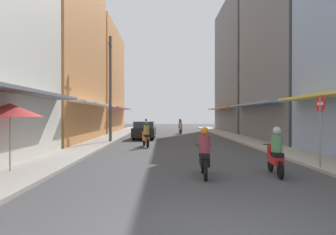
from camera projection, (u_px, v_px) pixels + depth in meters
ground_plane at (176, 142)px, 22.12m from camera, size 94.40×94.40×0.00m
sidewalk_left at (102, 141)px, 22.03m from camera, size 1.99×50.91×0.12m
sidewalk_right at (249, 141)px, 22.20m from camera, size 1.99×50.91×0.12m
building_left_mid at (51, 36)px, 22.53m from camera, size 7.05×12.08×15.89m
building_left_far at (92, 81)px, 35.71m from camera, size 7.05×12.65×12.19m
building_right_mid at (297, 40)px, 23.20m from camera, size 7.05×11.36×15.59m
building_right_far at (249, 67)px, 36.19m from camera, size 7.05×13.07×15.57m
motorbike_black at (204, 154)px, 9.47m from camera, size 0.55×1.81×1.58m
motorbike_orange at (146, 135)px, 18.48m from camera, size 0.65×1.78×1.58m
motorbike_silver at (180, 127)px, 31.84m from camera, size 0.55×1.81×1.58m
motorbike_white at (146, 127)px, 33.22m from camera, size 0.70×1.76×1.58m
motorbike_red at (275, 154)px, 9.70m from camera, size 0.55×1.81×1.58m
parked_car at (144, 130)px, 24.80m from camera, size 1.81×4.12×1.45m
vendor_umbrella at (10, 110)px, 9.76m from camera, size 2.09×2.09×2.34m
utility_pole at (110, 89)px, 21.11m from camera, size 0.20×1.20×7.52m
street_sign_no_entry at (320, 122)px, 10.47m from camera, size 0.07×0.60×2.65m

